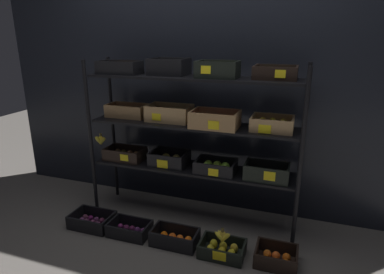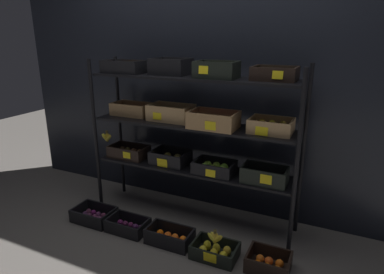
{
  "view_description": "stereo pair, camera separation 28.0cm",
  "coord_description": "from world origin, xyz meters",
  "px_view_note": "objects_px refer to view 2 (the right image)",
  "views": [
    {
      "loc": [
        0.87,
        -2.54,
        1.61
      ],
      "look_at": [
        0.0,
        0.0,
        0.78
      ],
      "focal_mm": 30.89,
      "sensor_mm": 36.0,
      "label": 1
    },
    {
      "loc": [
        1.13,
        -2.43,
        1.61
      ],
      "look_at": [
        0.0,
        0.0,
        0.78
      ],
      "focal_mm": 30.89,
      "sensor_mm": 36.0,
      "label": 2
    }
  ],
  "objects_px": {
    "crate_ground_left_plum": "(128,226)",
    "crate_ground_lemon": "(215,251)",
    "display_rack": "(191,122)",
    "crate_ground_rightmost_tangerine": "(268,264)",
    "banana_bunch_loose": "(215,238)",
    "crate_ground_tangerine": "(170,238)",
    "crate_ground_plum": "(94,216)"
  },
  "relations": [
    {
      "from": "crate_ground_lemon",
      "to": "banana_bunch_loose",
      "type": "height_order",
      "value": "banana_bunch_loose"
    },
    {
      "from": "banana_bunch_loose",
      "to": "display_rack",
      "type": "bearing_deg",
      "value": 132.89
    },
    {
      "from": "crate_ground_left_plum",
      "to": "crate_ground_tangerine",
      "type": "relative_size",
      "value": 0.93
    },
    {
      "from": "crate_ground_lemon",
      "to": "crate_ground_rightmost_tangerine",
      "type": "distance_m",
      "value": 0.4
    },
    {
      "from": "display_rack",
      "to": "crate_ground_lemon",
      "type": "distance_m",
      "value": 1.05
    },
    {
      "from": "display_rack",
      "to": "crate_ground_rightmost_tangerine",
      "type": "xyz_separation_m",
      "value": [
        0.8,
        -0.4,
        -0.86
      ]
    },
    {
      "from": "crate_ground_plum",
      "to": "crate_ground_lemon",
      "type": "relative_size",
      "value": 1.07
    },
    {
      "from": "crate_ground_rightmost_tangerine",
      "to": "crate_ground_plum",
      "type": "bearing_deg",
      "value": -179.51
    },
    {
      "from": "crate_ground_tangerine",
      "to": "banana_bunch_loose",
      "type": "height_order",
      "value": "banana_bunch_loose"
    },
    {
      "from": "crate_ground_rightmost_tangerine",
      "to": "display_rack",
      "type": "bearing_deg",
      "value": 153.33
    },
    {
      "from": "display_rack",
      "to": "crate_ground_rightmost_tangerine",
      "type": "distance_m",
      "value": 1.24
    },
    {
      "from": "crate_ground_left_plum",
      "to": "crate_ground_lemon",
      "type": "bearing_deg",
      "value": -0.74
    },
    {
      "from": "crate_ground_lemon",
      "to": "banana_bunch_loose",
      "type": "xyz_separation_m",
      "value": [
        -0.0,
        0.0,
        0.12
      ]
    },
    {
      "from": "crate_ground_lemon",
      "to": "crate_ground_rightmost_tangerine",
      "type": "xyz_separation_m",
      "value": [
        0.4,
        0.03,
        -0.0
      ]
    },
    {
      "from": "crate_ground_tangerine",
      "to": "crate_ground_rightmost_tangerine",
      "type": "distance_m",
      "value": 0.79
    },
    {
      "from": "crate_ground_rightmost_tangerine",
      "to": "banana_bunch_loose",
      "type": "xyz_separation_m",
      "value": [
        -0.4,
        -0.03,
        0.12
      ]
    },
    {
      "from": "crate_ground_lemon",
      "to": "banana_bunch_loose",
      "type": "bearing_deg",
      "value": 168.54
    },
    {
      "from": "crate_ground_plum",
      "to": "crate_ground_tangerine",
      "type": "xyz_separation_m",
      "value": [
        0.78,
        -0.01,
        0.01
      ]
    },
    {
      "from": "crate_ground_tangerine",
      "to": "banana_bunch_loose",
      "type": "relative_size",
      "value": 2.7
    },
    {
      "from": "crate_ground_plum",
      "to": "banana_bunch_loose",
      "type": "height_order",
      "value": "banana_bunch_loose"
    },
    {
      "from": "crate_ground_left_plum",
      "to": "banana_bunch_loose",
      "type": "xyz_separation_m",
      "value": [
        0.8,
        -0.01,
        0.12
      ]
    },
    {
      "from": "crate_ground_lemon",
      "to": "banana_bunch_loose",
      "type": "relative_size",
      "value": 2.47
    },
    {
      "from": "crate_ground_tangerine",
      "to": "crate_ground_plum",
      "type": "bearing_deg",
      "value": 179.32
    },
    {
      "from": "display_rack",
      "to": "crate_ground_lemon",
      "type": "xyz_separation_m",
      "value": [
        0.4,
        -0.43,
        -0.86
      ]
    },
    {
      "from": "crate_ground_plum",
      "to": "crate_ground_lemon",
      "type": "xyz_separation_m",
      "value": [
        1.17,
        -0.02,
        0.0
      ]
    },
    {
      "from": "banana_bunch_loose",
      "to": "crate_ground_tangerine",
      "type": "bearing_deg",
      "value": 178.74
    },
    {
      "from": "crate_ground_lemon",
      "to": "banana_bunch_loose",
      "type": "distance_m",
      "value": 0.12
    },
    {
      "from": "crate_ground_lemon",
      "to": "crate_ground_plum",
      "type": "bearing_deg",
      "value": 179.11
    },
    {
      "from": "crate_ground_rightmost_tangerine",
      "to": "banana_bunch_loose",
      "type": "height_order",
      "value": "banana_bunch_loose"
    },
    {
      "from": "crate_ground_plum",
      "to": "banana_bunch_loose",
      "type": "relative_size",
      "value": 2.64
    },
    {
      "from": "banana_bunch_loose",
      "to": "crate_ground_plum",
      "type": "bearing_deg",
      "value": 179.13
    },
    {
      "from": "display_rack",
      "to": "crate_ground_plum",
      "type": "height_order",
      "value": "display_rack"
    }
  ]
}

